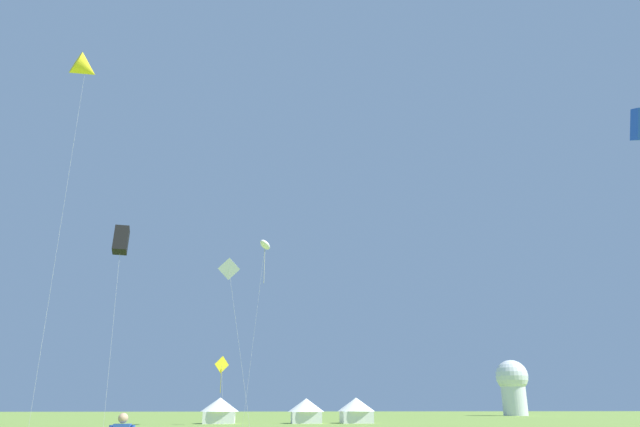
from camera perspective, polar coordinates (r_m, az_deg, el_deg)
The scene contains 9 objects.
kite_yellow_diamond at distance 62.44m, azimuth -10.09°, elevation -15.23°, with size 1.45×1.44×6.96m.
kite_black_box at distance 48.66m, azimuth -19.81°, elevation -2.60°, with size 1.48×2.44×16.05m.
kite_white_parafoil at distance 60.15m, azimuth -5.68°, elevation -3.26°, with size 2.39×3.08×18.85m.
kite_yellow_delta at distance 56.03m, azimuth -23.00°, elevation 13.56°, with size 3.31×3.26×32.14m.
kite_white_diamond at distance 46.99m, azimuth -9.33°, elevation -5.89°, with size 3.26×0.84×13.61m.
festival_tent_left at distance 66.74m, azimuth -10.28°, elevation -19.21°, with size 4.26×4.26×2.77m.
festival_tent_center at distance 66.80m, azimuth -1.44°, elevation -19.53°, with size 4.14×4.14×2.69m.
festival_tent_right at distance 67.50m, azimuth 3.75°, elevation -19.44°, with size 4.29×4.29×2.79m.
observatory_dome at distance 124.00m, azimuth 19.22°, elevation -16.28°, with size 6.40×6.40×10.80m.
Camera 1 is at (-3.80, -4.97, 1.88)m, focal length 31.07 mm.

